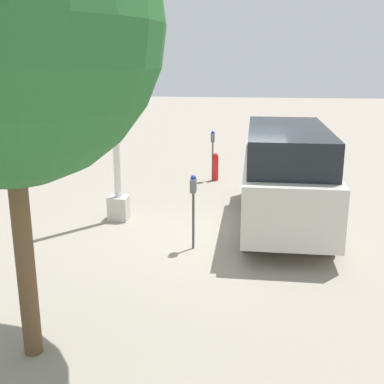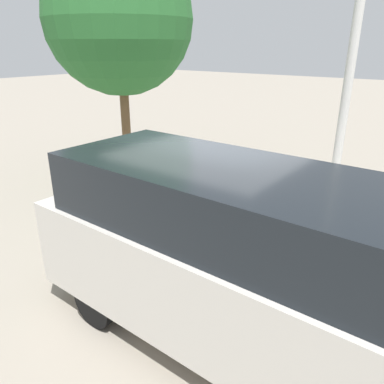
% 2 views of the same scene
% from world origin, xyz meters
% --- Properties ---
extents(ground_plane, '(80.00, 80.00, 0.00)m').
position_xyz_m(ground_plane, '(0.00, 0.00, 0.00)').
color(ground_plane, gray).
extents(parking_meter_near, '(0.20, 0.11, 1.49)m').
position_xyz_m(parking_meter_near, '(-0.56, 0.55, 1.10)').
color(parking_meter_near, '#4C4C4C').
rests_on(parking_meter_near, ground).
extents(lamp_post, '(0.44, 0.44, 5.42)m').
position_xyz_m(lamp_post, '(1.00, 2.49, 1.74)').
color(lamp_post, beige).
rests_on(lamp_post, ground).
extents(parked_van, '(5.08, 1.81, 2.21)m').
position_xyz_m(parked_van, '(1.12, -1.29, 1.18)').
color(parked_van, beige).
rests_on(parked_van, ground).
extents(street_tree, '(3.51, 3.51, 5.72)m').
position_xyz_m(street_tree, '(-4.30, 2.13, 3.96)').
color(street_tree, brown).
rests_on(street_tree, ground).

